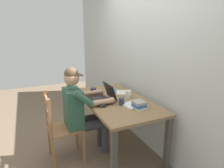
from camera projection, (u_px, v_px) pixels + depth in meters
The scene contains 14 objects.
ground_plane at pixel (116, 147), 2.83m from camera, with size 8.00×8.00×0.00m, color brown.
back_wall at pixel (147, 58), 2.68m from camera, with size 6.00×0.04×2.60m.
desk at pixel (116, 106), 2.65m from camera, with size 1.48×0.80×0.75m.
seated_person at pixel (81, 108), 2.51m from camera, with size 0.50×0.60×1.24m.
wooden_chair at pixel (61, 128), 2.46m from camera, with size 0.42×0.42×0.93m.
laptop at pixel (104, 97), 2.58m from camera, with size 0.33×0.30×0.23m.
computer_mouse at pixel (103, 106), 2.36m from camera, with size 0.06×0.10×0.03m, color black.
coffee_mug_white at pixel (128, 94), 2.71m from camera, with size 0.11×0.08×0.09m.
coffee_mug_dark at pixel (93, 91), 2.85m from camera, with size 0.12×0.09×0.09m.
coffee_mug_spare at pixel (122, 102), 2.42m from camera, with size 0.11×0.07×0.09m.
book_stack_main at pixel (139, 105), 2.31m from camera, with size 0.18×0.15×0.09m.
paper_pile_near_laptop at pixel (122, 92), 2.93m from camera, with size 0.22×0.17×0.00m, color silver.
paper_pile_back_corner at pixel (131, 105), 2.40m from camera, with size 0.21×0.19×0.02m, color white.
landscape_photo_print at pixel (116, 90), 3.03m from camera, with size 0.13×0.09×0.00m, color teal.
Camera 1 is at (2.24, -1.08, 1.65)m, focal length 30.72 mm.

